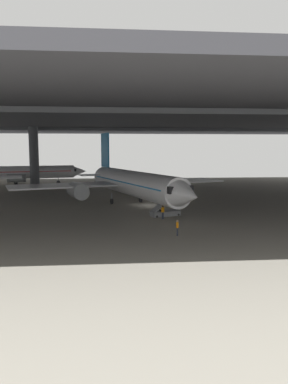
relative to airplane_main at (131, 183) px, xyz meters
The scene contains 7 objects.
ground_plane 4.72m from the airplane_main, 10.01° to the right, with size 110.00×110.00×0.00m, color gray.
hangar_structure 17.47m from the airplane_main, 77.28° to the left, with size 121.00×99.00×15.16m.
airplane_main is the anchor object (origin of this frame).
boarding_stairs 10.93m from the airplane_main, 67.17° to the right, with size 4.50×2.74×4.74m.
crew_worker_near_nose 21.34m from the airplane_main, 80.00° to the right, with size 0.30×0.53×1.65m.
crew_worker_by_stairs 12.74m from the airplane_main, 74.28° to the right, with size 0.45×0.40×1.77m.
airplane_distant 42.73m from the airplane_main, 126.26° to the left, with size 30.78×30.31×9.99m.
Camera 1 is at (-5.81, -55.80, 8.74)m, focal length 33.52 mm.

